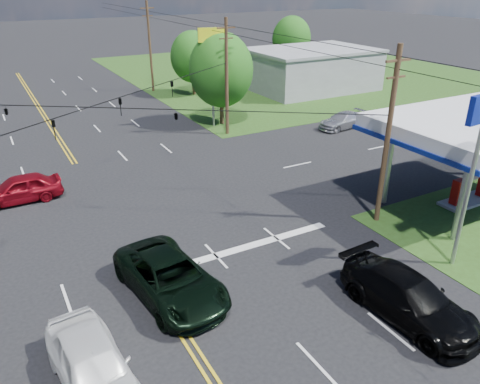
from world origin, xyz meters
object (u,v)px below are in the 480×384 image
pole_ne (227,76)px  pole_right_far (150,46)px  pickup_dkgreen (170,278)px  pole_se (388,136)px  tree_right_b (193,57)px  tree_far_r (291,39)px  retail_ne (311,70)px  tree_right_a (221,70)px  pickup_white (93,365)px  suv_black (408,297)px

pole_ne → pole_right_far: bearing=90.0°
pole_ne → pickup_dkgreen: size_ratio=1.51×
pole_se → tree_right_b: size_ratio=1.34×
tree_right_b → pickup_dkgreen: tree_right_b is taller
pole_right_far → tree_right_b: bearing=-48.8°
tree_far_r → retail_ne: bearing=-111.8°
pole_se → pickup_dkgreen: size_ratio=1.51×
pole_right_far → tree_right_a: size_ratio=1.22×
tree_right_b → pickup_white: bearing=-118.3°
pickup_dkgreen → pickup_white: 5.24m
tree_right_b → pole_ne: bearing=-103.1°
tree_right_a → tree_right_b: 12.27m
tree_right_a → pole_right_far: bearing=93.6°
retail_ne → tree_far_r: 11.02m
tree_right_b → suv_black: size_ratio=1.18×
tree_right_a → pickup_dkgreen: bearing=-121.8°
pole_se → pole_right_far: 37.00m
pole_ne → tree_far_r: (21.00, 21.00, -0.37)m
pole_se → pickup_white: 17.49m
suv_black → pole_ne: bearing=76.0°
tree_right_a → tree_right_b: bearing=78.2°
tree_far_r → pickup_white: size_ratio=1.43×
pole_se → tree_right_a: 21.02m
retail_ne → suv_black: 41.75m
tree_far_r → pickup_dkgreen: tree_far_r is taller
pickup_dkgreen → suv_black: bearing=-43.7°
pickup_dkgreen → tree_right_b: bearing=57.8°
suv_black → tree_far_r: bearing=57.5°
pole_right_far → pickup_white: 44.58m
pole_right_far → tree_right_a: bearing=-86.4°
tree_right_b → pickup_dkgreen: size_ratio=1.13×
tree_right_b → suv_black: tree_right_b is taller
pole_ne → pole_right_far: pole_right_far is taller
tree_right_a → suv_black: (-5.77, -27.60, -4.00)m
tree_right_b → tree_far_r: tree_far_r is taller
tree_right_a → tree_far_r: size_ratio=1.07×
tree_right_b → retail_ne: bearing=-16.5°
retail_ne → pole_ne: (-17.00, -11.00, 2.72)m
tree_right_b → tree_far_r: size_ratio=0.93×
pole_se → tree_right_b: (3.50, 33.00, -0.70)m
tree_right_b → suv_black: 40.59m
pole_ne → tree_far_r: pole_ne is taller
pole_se → suv_black: size_ratio=1.58×
pickup_white → tree_far_r: bearing=44.3°
retail_ne → pole_right_far: size_ratio=1.40×
retail_ne → pickup_dkgreen: size_ratio=2.23×
pole_ne → suv_black: bearing=-101.0°
suv_black → pickup_white: size_ratio=1.12×
pole_se → tree_right_b: 33.19m
pickup_white → tree_right_b: bearing=57.0°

